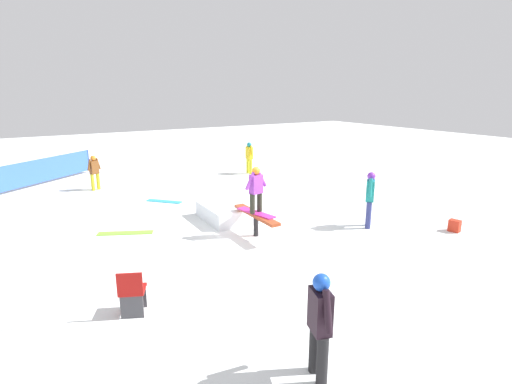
% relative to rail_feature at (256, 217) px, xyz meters
% --- Properties ---
extents(ground_plane, '(60.00, 60.00, 0.00)m').
position_rel_rail_feature_xyz_m(ground_plane, '(0.00, 0.00, -0.55)').
color(ground_plane, white).
extents(rail_feature, '(2.08, 0.34, 0.66)m').
position_rel_rail_feature_xyz_m(rail_feature, '(0.00, 0.00, 0.00)').
color(rail_feature, black).
rests_on(rail_feature, ground).
extents(snow_kicker_ramp, '(1.84, 1.55, 0.48)m').
position_rel_rail_feature_xyz_m(snow_kicker_ramp, '(-1.69, 0.05, -0.31)').
color(snow_kicker_ramp, white).
rests_on(snow_kicker_ramp, ground).
extents(main_rider_on_rail, '(1.34, 0.76, 1.29)m').
position_rel_rail_feature_xyz_m(main_rider_on_rail, '(0.00, 0.00, 0.74)').
color(main_rider_on_rail, '#CD2A94').
rests_on(main_rider_on_rail, rail_feature).
extents(bystander_black, '(0.72, 0.34, 1.59)m').
position_rel_rail_feature_xyz_m(bystander_black, '(5.24, -2.19, 0.34)').
color(bystander_black, black).
rests_on(bystander_black, ground).
extents(bystander_brown, '(0.32, 0.57, 1.40)m').
position_rel_rail_feature_xyz_m(bystander_brown, '(-7.81, -2.79, 0.24)').
color(bystander_brown, gold).
rests_on(bystander_brown, ground).
extents(bystander_yellow, '(0.64, 0.22, 1.51)m').
position_rel_rail_feature_xyz_m(bystander_yellow, '(-7.34, 4.11, 0.30)').
color(bystander_yellow, gold).
rests_on(bystander_yellow, ground).
extents(bystander_teal, '(0.51, 0.56, 1.65)m').
position_rel_rail_feature_xyz_m(bystander_teal, '(1.09, 3.21, 0.38)').
color(bystander_teal, navy).
rests_on(bystander_teal, ground).
extents(loose_snowboard_lime, '(0.91, 1.50, 0.02)m').
position_rel_rail_feature_xyz_m(loose_snowboard_lime, '(-2.08, -3.05, -0.54)').
color(loose_snowboard_lime, '#8CD63C').
rests_on(loose_snowboard_lime, ground).
extents(loose_snowboard_cyan, '(1.17, 1.10, 0.02)m').
position_rel_rail_feature_xyz_m(loose_snowboard_cyan, '(-4.68, -1.03, -0.54)').
color(loose_snowboard_cyan, '#31B0CD').
rests_on(loose_snowboard_cyan, ground).
extents(folding_chair, '(0.58, 0.58, 0.88)m').
position_rel_rail_feature_xyz_m(folding_chair, '(2.25, -3.96, -0.14)').
color(folding_chair, '#3F3F44').
rests_on(folding_chair, ground).
extents(backpack_on_snow, '(0.34, 0.28, 0.34)m').
position_rel_rail_feature_xyz_m(backpack_on_snow, '(2.65, 5.02, -0.38)').
color(backpack_on_snow, red).
rests_on(backpack_on_snow, ground).
extents(safety_fence, '(3.76, 4.73, 1.10)m').
position_rel_rail_feature_xyz_m(safety_fence, '(-9.86, -4.72, 0.05)').
color(safety_fence, blue).
rests_on(safety_fence, ground).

